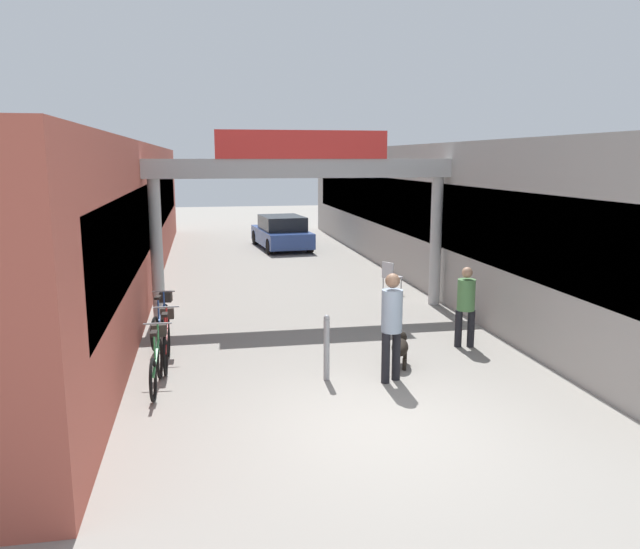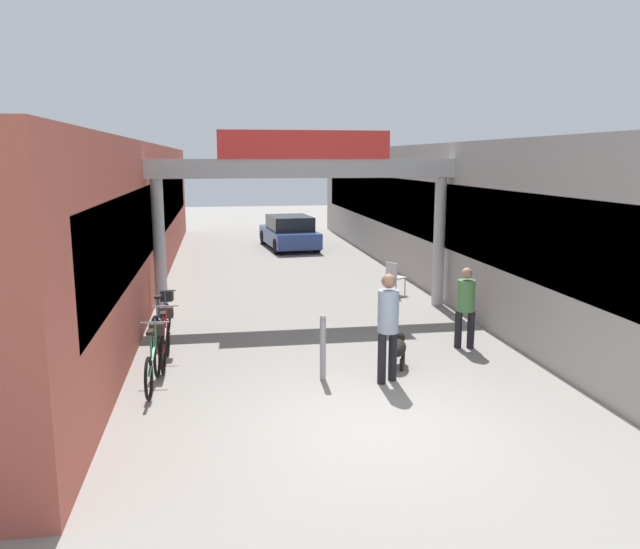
% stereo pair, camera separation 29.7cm
% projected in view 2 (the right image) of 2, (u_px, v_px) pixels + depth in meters
% --- Properties ---
extents(ground_plane, '(80.00, 80.00, 0.00)m').
position_uv_depth(ground_plane, '(371.00, 425.00, 8.58)').
color(ground_plane, gray).
extents(storefront_left, '(3.00, 26.00, 3.99)m').
position_uv_depth(storefront_left, '(110.00, 215.00, 18.08)').
color(storefront_left, '#B25142').
rests_on(storefront_left, ground_plane).
extents(storefront_right, '(3.00, 26.00, 3.99)m').
position_uv_depth(storefront_right, '(445.00, 210.00, 19.70)').
color(storefront_right, '#9E9993').
rests_on(storefront_right, ground_plane).
extents(arcade_sign_gateway, '(7.40, 0.47, 4.24)m').
position_uv_depth(arcade_sign_gateway, '(304.00, 184.00, 14.49)').
color(arcade_sign_gateway, '#B2B2B2').
rests_on(arcade_sign_gateway, ground_plane).
extents(pedestrian_with_dog, '(0.46, 0.46, 1.81)m').
position_uv_depth(pedestrian_with_dog, '(388.00, 320.00, 10.05)').
color(pedestrian_with_dog, black).
rests_on(pedestrian_with_dog, ground_plane).
extents(pedestrian_companion, '(0.41, 0.41, 1.57)m').
position_uv_depth(pedestrian_companion, '(466.00, 303.00, 11.91)').
color(pedestrian_companion, black).
rests_on(pedestrian_companion, ground_plane).
extents(dog_on_leash, '(0.51, 0.79, 0.56)m').
position_uv_depth(dog_on_leash, '(398.00, 347.00, 10.96)').
color(dog_on_leash, black).
rests_on(dog_on_leash, ground_plane).
extents(bicycle_green_nearest, '(0.46, 1.69, 0.98)m').
position_uv_depth(bicycle_green_nearest, '(154.00, 359.00, 10.01)').
color(bicycle_green_nearest, black).
rests_on(bicycle_green_nearest, ground_plane).
extents(bicycle_red_second, '(0.46, 1.69, 0.98)m').
position_uv_depth(bicycle_red_second, '(165.00, 339.00, 11.14)').
color(bicycle_red_second, black).
rests_on(bicycle_red_second, ground_plane).
extents(bicycle_blue_third, '(0.46, 1.68, 0.98)m').
position_uv_depth(bicycle_blue_third, '(162.00, 319.00, 12.48)').
color(bicycle_blue_third, black).
rests_on(bicycle_blue_third, ground_plane).
extents(bollard_post_metal, '(0.10, 0.10, 1.11)m').
position_uv_depth(bollard_post_metal, '(323.00, 347.00, 10.23)').
color(bollard_post_metal, gray).
rests_on(bollard_post_metal, ground_plane).
extents(cafe_chair_aluminium_nearer, '(0.54, 0.54, 0.89)m').
position_uv_depth(cafe_chair_aluminium_nearer, '(394.00, 275.00, 16.63)').
color(cafe_chair_aluminium_nearer, gray).
rests_on(cafe_chair_aluminium_nearer, ground_plane).
extents(parked_car_blue, '(2.15, 4.16, 1.33)m').
position_uv_depth(parked_car_blue, '(289.00, 233.00, 25.25)').
color(parked_car_blue, '#2D478C').
rests_on(parked_car_blue, ground_plane).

